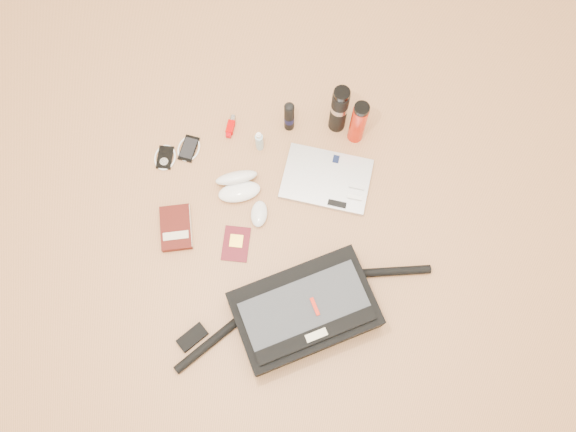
{
  "coord_description": "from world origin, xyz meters",
  "views": [
    {
      "loc": [
        -0.07,
        -0.58,
        2.09
      ],
      "look_at": [
        0.03,
        0.07,
        0.06
      ],
      "focal_mm": 35.0,
      "sensor_mm": 36.0,
      "label": 1
    }
  ],
  "objects_px": {
    "book": "(176,228)",
    "thermos_black": "(339,109)",
    "laptop": "(327,179)",
    "messenger_bag": "(304,311)",
    "thermos_red": "(358,123)"
  },
  "relations": [
    {
      "from": "laptop",
      "to": "book",
      "type": "relative_size",
      "value": 2.23
    },
    {
      "from": "laptop",
      "to": "thermos_black",
      "type": "relative_size",
      "value": 1.54
    },
    {
      "from": "messenger_bag",
      "to": "thermos_black",
      "type": "xyz_separation_m",
      "value": [
        0.26,
        0.75,
        0.07
      ]
    },
    {
      "from": "laptop",
      "to": "book",
      "type": "xyz_separation_m",
      "value": [
        -0.61,
        -0.11,
        0.0
      ]
    },
    {
      "from": "messenger_bag",
      "to": "thermos_black",
      "type": "distance_m",
      "value": 0.79
    },
    {
      "from": "book",
      "to": "thermos_black",
      "type": "distance_m",
      "value": 0.79
    },
    {
      "from": "messenger_bag",
      "to": "book",
      "type": "height_order",
      "value": "messenger_bag"
    },
    {
      "from": "messenger_bag",
      "to": "laptop",
      "type": "distance_m",
      "value": 0.54
    },
    {
      "from": "messenger_bag",
      "to": "book",
      "type": "relative_size",
      "value": 5.48
    },
    {
      "from": "laptop",
      "to": "thermos_black",
      "type": "bearing_deg",
      "value": 92.38
    },
    {
      "from": "messenger_bag",
      "to": "thermos_black",
      "type": "relative_size",
      "value": 3.77
    },
    {
      "from": "laptop",
      "to": "thermos_red",
      "type": "height_order",
      "value": "thermos_red"
    },
    {
      "from": "laptop",
      "to": "thermos_red",
      "type": "distance_m",
      "value": 0.25
    },
    {
      "from": "thermos_black",
      "to": "messenger_bag",
      "type": "bearing_deg",
      "value": -109.07
    },
    {
      "from": "book",
      "to": "thermos_black",
      "type": "bearing_deg",
      "value": 28.51
    }
  ]
}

